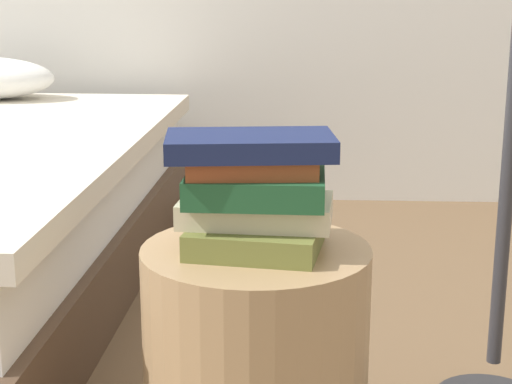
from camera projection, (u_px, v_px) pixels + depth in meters
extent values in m
cylinder|color=tan|center=(256.00, 357.00, 1.57)|extent=(0.42, 0.42, 0.43)
cube|color=olive|center=(256.00, 238.00, 1.50)|extent=(0.25, 0.22, 0.05)
cube|color=beige|center=(259.00, 210.00, 1.51)|extent=(0.28, 0.18, 0.04)
cube|color=#1E512D|center=(255.00, 185.00, 1.50)|extent=(0.25, 0.21, 0.05)
cube|color=#994723|center=(251.00, 163.00, 1.48)|extent=(0.24, 0.19, 0.03)
cube|color=#19234C|center=(250.00, 145.00, 1.46)|extent=(0.31, 0.19, 0.04)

